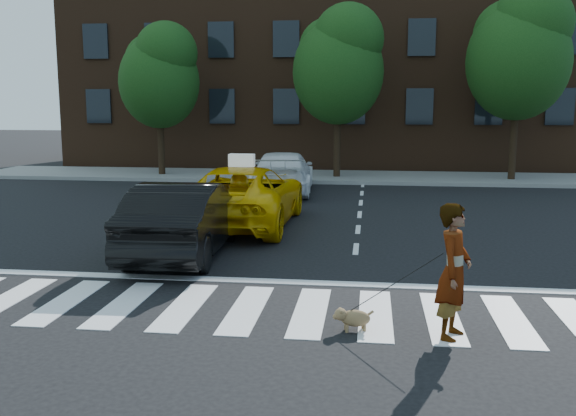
% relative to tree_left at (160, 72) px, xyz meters
% --- Properties ---
extents(ground, '(120.00, 120.00, 0.00)m').
position_rel_tree_left_xyz_m(ground, '(6.97, -17.00, -4.44)').
color(ground, black).
rests_on(ground, ground).
extents(crosswalk, '(13.00, 2.40, 0.01)m').
position_rel_tree_left_xyz_m(crosswalk, '(6.97, -17.00, -4.43)').
color(crosswalk, silver).
rests_on(crosswalk, ground).
extents(stop_line, '(12.00, 0.30, 0.01)m').
position_rel_tree_left_xyz_m(stop_line, '(6.97, -15.40, -4.43)').
color(stop_line, silver).
rests_on(stop_line, ground).
extents(sidewalk_far, '(30.00, 4.00, 0.15)m').
position_rel_tree_left_xyz_m(sidewalk_far, '(6.97, 0.50, -4.37)').
color(sidewalk_far, slate).
rests_on(sidewalk_far, ground).
extents(building, '(26.00, 10.00, 12.00)m').
position_rel_tree_left_xyz_m(building, '(6.97, 8.00, 1.56)').
color(building, '#452918').
rests_on(building, ground).
extents(tree_left, '(3.39, 3.38, 6.50)m').
position_rel_tree_left_xyz_m(tree_left, '(0.00, 0.00, 0.00)').
color(tree_left, black).
rests_on(tree_left, ground).
extents(tree_mid, '(3.69, 3.69, 7.10)m').
position_rel_tree_left_xyz_m(tree_mid, '(7.50, -0.00, 0.41)').
color(tree_mid, black).
rests_on(tree_mid, ground).
extents(tree_right, '(4.00, 4.00, 7.70)m').
position_rel_tree_left_xyz_m(tree_right, '(14.50, -0.00, 0.82)').
color(tree_right, black).
rests_on(tree_right, ground).
extents(taxi, '(2.69, 5.69, 1.57)m').
position_rel_tree_left_xyz_m(taxi, '(5.57, -10.17, -3.65)').
color(taxi, '#E3AA04').
rests_on(taxi, ground).
extents(black_sedan, '(1.85, 4.82, 1.57)m').
position_rel_tree_left_xyz_m(black_sedan, '(4.97, -13.60, -3.66)').
color(black_sedan, black).
rests_on(black_sedan, ground).
extents(white_suv, '(2.40, 5.19, 1.47)m').
position_rel_tree_left_xyz_m(white_suv, '(5.77, -4.07, -3.71)').
color(white_suv, white).
rests_on(white_suv, ground).
extents(woman, '(0.66, 0.80, 1.88)m').
position_rel_tree_left_xyz_m(woman, '(10.00, -17.82, -3.50)').
color(woman, '#999999').
rests_on(woman, ground).
extents(dog, '(0.59, 0.31, 0.34)m').
position_rel_tree_left_xyz_m(dog, '(8.63, -17.75, -4.24)').
color(dog, '#97694D').
rests_on(dog, ground).
extents(taxi_sign, '(0.65, 0.29, 0.32)m').
position_rel_tree_left_xyz_m(taxi_sign, '(5.57, -10.37, -2.71)').
color(taxi_sign, white).
rests_on(taxi_sign, taxi).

